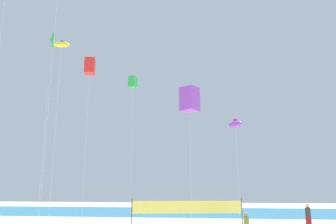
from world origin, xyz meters
The scene contains 10 objects.
ocean_band centered at (0.00, 30.61, 0.00)m, with size 120.00×20.00×0.01m, color #1E6B99.
beachgoer_charcoal_shirt centered at (9.15, 13.51, 0.99)m, with size 0.42×0.42×1.85m.
beachgoer_olive_shirt centered at (3.55, 6.88, 0.83)m, with size 0.36×0.36×1.55m.
volleyball_net centered at (-0.51, 9.22, 1.64)m, with size 8.15×1.68×2.40m.
kite_violet_box centered at (0.15, 3.65, 8.53)m, with size 1.30×1.30×9.29m.
kite_green_box centered at (-5.91, 13.29, 13.01)m, with size 0.83×0.83×13.57m.
kite_violet_inflatable centered at (3.38, 10.25, 8.08)m, with size 1.39×1.82×8.56m.
kite_green_delta centered at (-11.01, 6.79, 14.63)m, with size 0.97×1.61×15.46m.
kite_yellow_inflatable centered at (-12.77, 12.05, 16.70)m, with size 1.63×0.83×17.17m.
kite_red_box centered at (-9.73, 11.88, 14.29)m, with size 1.12×1.12×15.05m.
Camera 1 is at (1.50, -16.64, 3.10)m, focal length 35.88 mm.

